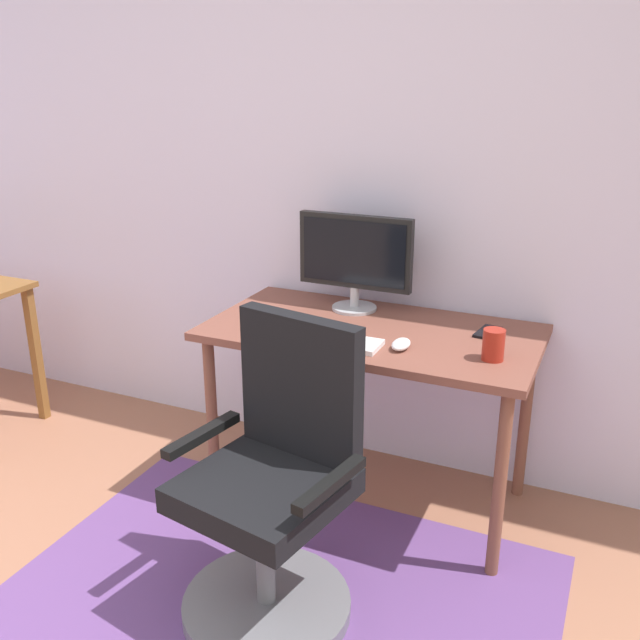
# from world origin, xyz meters

# --- Properties ---
(wall_back) EXTENTS (6.00, 0.10, 2.60)m
(wall_back) POSITION_xyz_m (0.00, 2.20, 1.30)
(wall_back) COLOR silver
(wall_back) RESTS_ON ground
(area_rug) EXTENTS (1.75, 1.16, 0.01)m
(area_rug) POSITION_xyz_m (0.21, 1.16, 0.00)
(area_rug) COLOR #613E79
(area_rug) RESTS_ON ground
(desk) EXTENTS (1.23, 0.65, 0.72)m
(desk) POSITION_xyz_m (0.27, 1.80, 0.64)
(desk) COLOR brown
(desk) RESTS_ON ground
(monitor) EXTENTS (0.47, 0.18, 0.38)m
(monitor) POSITION_xyz_m (0.13, 1.99, 0.94)
(monitor) COLOR #B2B2B7
(monitor) RESTS_ON desk
(keyboard) EXTENTS (0.43, 0.13, 0.02)m
(keyboard) POSITION_xyz_m (0.15, 1.61, 0.73)
(keyboard) COLOR white
(keyboard) RESTS_ON desk
(computer_mouse) EXTENTS (0.06, 0.10, 0.03)m
(computer_mouse) POSITION_xyz_m (0.43, 1.65, 0.74)
(computer_mouse) COLOR white
(computer_mouse) RESTS_ON desk
(coffee_cup) EXTENTS (0.07, 0.07, 0.11)m
(coffee_cup) POSITION_xyz_m (0.74, 1.69, 0.78)
(coffee_cup) COLOR #9F2417
(coffee_cup) RESTS_ON desk
(cell_phone) EXTENTS (0.09, 0.15, 0.01)m
(cell_phone) POSITION_xyz_m (0.68, 1.93, 0.73)
(cell_phone) COLOR black
(cell_phone) RESTS_ON desk
(office_chair) EXTENTS (0.57, 0.53, 0.95)m
(office_chair) POSITION_xyz_m (0.22, 1.11, 0.38)
(office_chair) COLOR slate
(office_chair) RESTS_ON ground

